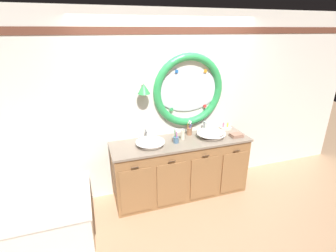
{
  "coord_description": "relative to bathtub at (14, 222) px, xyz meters",
  "views": [
    {
      "loc": [
        -1.13,
        -2.75,
        2.34
      ],
      "look_at": [
        -0.13,
        0.25,
        1.12
      ],
      "focal_mm": 26.97,
      "sensor_mm": 36.0,
      "label": 1
    }
  ],
  "objects": [
    {
      "name": "toiletry_basket",
      "position": [
        2.93,
        0.51,
        0.56
      ],
      "size": [
        0.17,
        0.1,
        0.12
      ],
      "color": "beige",
      "rests_on": "vanity_counter"
    },
    {
      "name": "vanity_counter",
      "position": [
        2.12,
        0.35,
        0.1
      ],
      "size": [
        1.98,
        0.61,
        0.87
      ],
      "color": "olive",
      "rests_on": "ground_plane"
    },
    {
      "name": "toothbrush_holder_right",
      "position": [
        2.32,
        0.51,
        0.6
      ],
      "size": [
        0.09,
        0.09,
        0.22
      ],
      "color": "#996647",
      "rests_on": "vanity_counter"
    },
    {
      "name": "faucet_set_right",
      "position": [
        2.58,
        0.55,
        0.6
      ],
      "size": [
        0.2,
        0.14,
        0.17
      ],
      "color": "silver",
      "rests_on": "vanity_counter"
    },
    {
      "name": "faucet_set_left",
      "position": [
        1.67,
        0.55,
        0.6
      ],
      "size": [
        0.21,
        0.14,
        0.17
      ],
      "color": "silver",
      "rests_on": "vanity_counter"
    },
    {
      "name": "toothbrush_holder_left",
      "position": [
        2.03,
        0.3,
        0.59
      ],
      "size": [
        0.08,
        0.08,
        0.21
      ],
      "color": "slate",
      "rests_on": "vanity_counter"
    },
    {
      "name": "bathtub",
      "position": [
        0.0,
        0.0,
        0.0
      ],
      "size": [
        1.68,
        0.98,
        0.65
      ],
      "color": "white",
      "rests_on": "ground_plane"
    },
    {
      "name": "sink_basin_right",
      "position": [
        2.58,
        0.32,
        0.6
      ],
      "size": [
        0.42,
        0.42,
        0.13
      ],
      "color": "white",
      "rests_on": "vanity_counter"
    },
    {
      "name": "folded_hand_towel",
      "position": [
        2.94,
        0.22,
        0.56
      ],
      "size": [
        0.18,
        0.14,
        0.04
      ],
      "color": "#936B56",
      "rests_on": "vanity_counter"
    },
    {
      "name": "back_wall_assembly",
      "position": [
        2.07,
        0.67,
        0.99
      ],
      "size": [
        6.4,
        0.26,
        2.6
      ],
      "color": "silver",
      "rests_on": "ground_plane"
    },
    {
      "name": "soap_dispenser",
      "position": [
        2.16,
        0.38,
        0.61
      ],
      "size": [
        0.05,
        0.06,
        0.17
      ],
      "color": "#EFE5C6",
      "rests_on": "vanity_counter"
    },
    {
      "name": "ground_plane",
      "position": [
        2.05,
        0.08,
        -0.33
      ],
      "size": [
        14.0,
        14.0,
        0.0
      ],
      "primitive_type": "plane",
      "color": "tan"
    },
    {
      "name": "sink_basin_left",
      "position": [
        1.67,
        0.32,
        0.59
      ],
      "size": [
        0.39,
        0.39,
        0.11
      ],
      "color": "white",
      "rests_on": "vanity_counter"
    }
  ]
}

